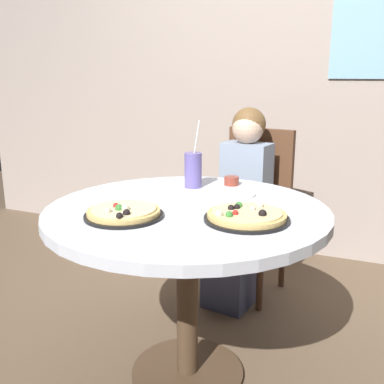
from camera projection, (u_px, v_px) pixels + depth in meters
ground_plane at (188, 373)px, 1.95m from camera, size 8.00×8.00×0.00m
wall_with_window at (284, 44)px, 3.05m from camera, size 5.20×0.14×2.90m
dining_table at (187, 234)px, 1.79m from camera, size 1.11×1.11×0.75m
chair_wooden at (253, 202)px, 2.65m from camera, size 0.46×0.46×0.95m
diner_child at (240, 217)px, 2.51m from camera, size 0.30×0.43×1.08m
pizza_veggie at (246, 216)px, 1.60m from camera, size 0.31×0.31×0.05m
pizza_cheese at (124, 213)px, 1.64m from camera, size 0.29×0.29×0.05m
soda_cup at (193, 170)px, 2.06m from camera, size 0.08×0.08×0.31m
sauce_bowl at (232, 181)px, 2.12m from camera, size 0.07×0.07×0.04m
plate_small at (234, 194)px, 1.94m from camera, size 0.18×0.18×0.01m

